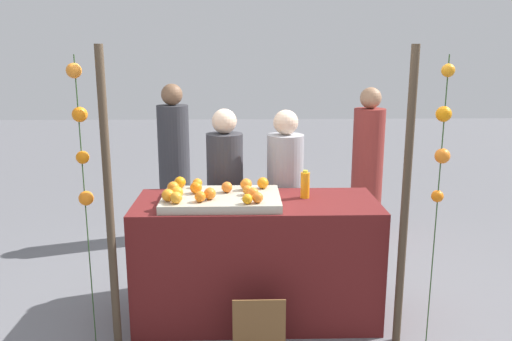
{
  "coord_description": "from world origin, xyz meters",
  "views": [
    {
      "loc": [
        -0.11,
        -3.73,
        2.04
      ],
      "look_at": [
        0.0,
        0.15,
        1.14
      ],
      "focal_mm": 36.42,
      "sensor_mm": 36.0,
      "label": 1
    }
  ],
  "objects_px": {
    "chalkboard_sign": "(258,330)",
    "vendor_left": "(225,204)",
    "stall_counter": "(257,259)",
    "orange_0": "(247,199)",
    "vendor_right": "(285,206)",
    "orange_1": "(177,192)",
    "juice_bottle": "(305,185)"
  },
  "relations": [
    {
      "from": "vendor_left",
      "to": "vendor_right",
      "type": "height_order",
      "value": "vendor_left"
    },
    {
      "from": "stall_counter",
      "to": "orange_0",
      "type": "relative_size",
      "value": 25.12
    },
    {
      "from": "orange_0",
      "to": "chalkboard_sign",
      "type": "relative_size",
      "value": 0.16
    },
    {
      "from": "vendor_right",
      "to": "vendor_left",
      "type": "bearing_deg",
      "value": 174.53
    },
    {
      "from": "vendor_left",
      "to": "vendor_right",
      "type": "xyz_separation_m",
      "value": [
        0.52,
        -0.05,
        -0.0
      ]
    },
    {
      "from": "orange_0",
      "to": "chalkboard_sign",
      "type": "height_order",
      "value": "orange_0"
    },
    {
      "from": "vendor_left",
      "to": "orange_0",
      "type": "bearing_deg",
      "value": -78.45
    },
    {
      "from": "stall_counter",
      "to": "orange_1",
      "type": "distance_m",
      "value": 0.82
    },
    {
      "from": "stall_counter",
      "to": "vendor_right",
      "type": "xyz_separation_m",
      "value": [
        0.26,
        0.57,
        0.26
      ]
    },
    {
      "from": "orange_0",
      "to": "vendor_left",
      "type": "xyz_separation_m",
      "value": [
        -0.18,
        0.89,
        -0.31
      ]
    },
    {
      "from": "chalkboard_sign",
      "to": "vendor_right",
      "type": "distance_m",
      "value": 1.29
    },
    {
      "from": "vendor_right",
      "to": "orange_1",
      "type": "bearing_deg",
      "value": -140.58
    },
    {
      "from": "vendor_left",
      "to": "juice_bottle",
      "type": "bearing_deg",
      "value": -40.58
    },
    {
      "from": "stall_counter",
      "to": "orange_0",
      "type": "xyz_separation_m",
      "value": [
        -0.07,
        -0.28,
        0.56
      ]
    },
    {
      "from": "chalkboard_sign",
      "to": "vendor_right",
      "type": "bearing_deg",
      "value": 77.09
    },
    {
      "from": "juice_bottle",
      "to": "vendor_right",
      "type": "distance_m",
      "value": 0.59
    },
    {
      "from": "juice_bottle",
      "to": "vendor_left",
      "type": "height_order",
      "value": "vendor_left"
    },
    {
      "from": "stall_counter",
      "to": "vendor_left",
      "type": "xyz_separation_m",
      "value": [
        -0.25,
        0.62,
        0.26
      ]
    },
    {
      "from": "vendor_left",
      "to": "chalkboard_sign",
      "type": "bearing_deg",
      "value": -78.28
    },
    {
      "from": "chalkboard_sign",
      "to": "vendor_left",
      "type": "bearing_deg",
      "value": 101.72
    },
    {
      "from": "orange_1",
      "to": "juice_bottle",
      "type": "xyz_separation_m",
      "value": [
        0.95,
        0.2,
        -0.0
      ]
    },
    {
      "from": "juice_bottle",
      "to": "chalkboard_sign",
      "type": "distance_m",
      "value": 1.13
    },
    {
      "from": "orange_0",
      "to": "orange_1",
      "type": "relative_size",
      "value": 0.82
    },
    {
      "from": "orange_1",
      "to": "juice_bottle",
      "type": "height_order",
      "value": "juice_bottle"
    },
    {
      "from": "orange_0",
      "to": "vendor_right",
      "type": "relative_size",
      "value": 0.05
    },
    {
      "from": "orange_0",
      "to": "orange_1",
      "type": "height_order",
      "value": "orange_1"
    },
    {
      "from": "vendor_right",
      "to": "stall_counter",
      "type": "bearing_deg",
      "value": -114.68
    },
    {
      "from": "chalkboard_sign",
      "to": "stall_counter",
      "type": "bearing_deg",
      "value": 89.56
    },
    {
      "from": "orange_1",
      "to": "vendor_right",
      "type": "xyz_separation_m",
      "value": [
        0.84,
        0.69,
        -0.32
      ]
    },
    {
      "from": "juice_bottle",
      "to": "orange_1",
      "type": "bearing_deg",
      "value": -168.11
    },
    {
      "from": "stall_counter",
      "to": "juice_bottle",
      "type": "bearing_deg",
      "value": 12.05
    },
    {
      "from": "orange_1",
      "to": "juice_bottle",
      "type": "relative_size",
      "value": 0.41
    }
  ]
}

